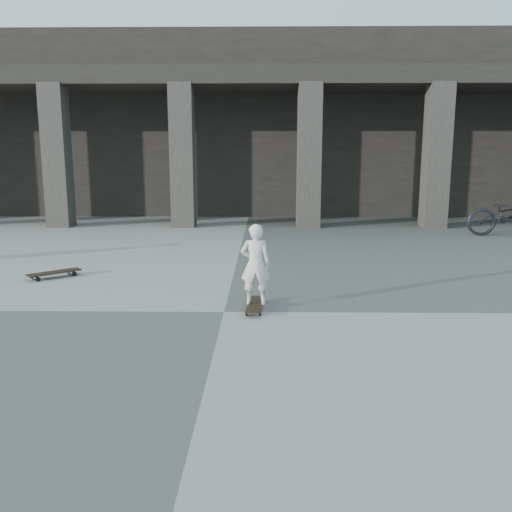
{
  "coord_description": "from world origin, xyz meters",
  "views": [
    {
      "loc": [
        0.54,
        -7.01,
        2.11
      ],
      "look_at": [
        0.42,
        0.62,
        0.65
      ],
      "focal_mm": 38.0,
      "sensor_mm": 36.0,
      "label": 1
    }
  ],
  "objects_px": {
    "child": "(255,264)",
    "bicycle": "(510,215)",
    "longboard": "(255,305)",
    "skateboard_spare": "(54,273)"
  },
  "relations": [
    {
      "from": "child",
      "to": "bicycle",
      "type": "height_order",
      "value": "child"
    },
    {
      "from": "child",
      "to": "longboard",
      "type": "bearing_deg",
      "value": -151.76
    },
    {
      "from": "skateboard_spare",
      "to": "bicycle",
      "type": "relative_size",
      "value": 0.39
    },
    {
      "from": "skateboard_spare",
      "to": "child",
      "type": "height_order",
      "value": "child"
    },
    {
      "from": "skateboard_spare",
      "to": "longboard",
      "type": "bearing_deg",
      "value": -70.6
    },
    {
      "from": "child",
      "to": "bicycle",
      "type": "relative_size",
      "value": 0.53
    },
    {
      "from": "longboard",
      "to": "skateboard_spare",
      "type": "distance_m",
      "value": 3.95
    },
    {
      "from": "child",
      "to": "bicycle",
      "type": "distance_m",
      "value": 9.27
    },
    {
      "from": "longboard",
      "to": "skateboard_spare",
      "type": "bearing_deg",
      "value": 66.55
    },
    {
      "from": "longboard",
      "to": "bicycle",
      "type": "xyz_separation_m",
      "value": [
        6.39,
        6.72,
        0.48
      ]
    }
  ]
}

